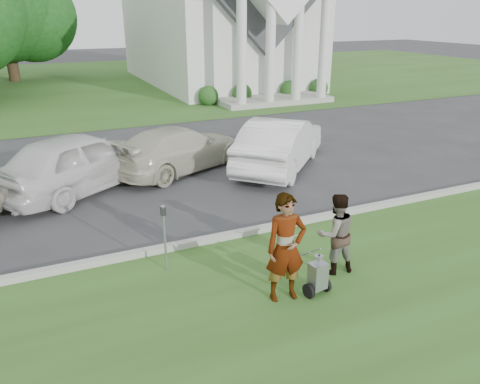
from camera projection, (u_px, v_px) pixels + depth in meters
ground at (227, 252)px, 9.76m from camera, size 120.00×120.00×0.00m
grass_strip at (302, 337)px, 7.21m from camera, size 80.00×7.00×0.01m
church_lawn at (78, 83)px, 32.72m from camera, size 80.00×30.00×0.01m
curb at (217, 238)px, 10.20m from camera, size 80.00×0.18×0.15m
tree_back at (3, 11)px, 32.02m from camera, size 9.61×7.60×8.89m
striping_cart at (317, 276)px, 8.19m from camera, size 0.51×0.95×0.84m
person_left at (286, 249)px, 7.87m from camera, size 0.76×0.55×1.94m
person_right at (335, 234)px, 8.77m from camera, size 0.83×0.67×1.59m
parking_meter_near at (164, 230)px, 8.80m from camera, size 0.10×0.09×1.35m
car_b at (80, 161)px, 12.89m from camera, size 5.20×4.34×1.68m
car_c at (179, 149)px, 14.60m from camera, size 5.11×3.78×1.38m
car_d at (280, 143)px, 14.77m from camera, size 4.64×4.69×1.61m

